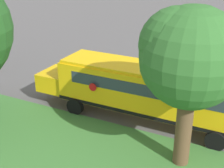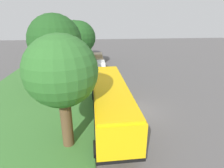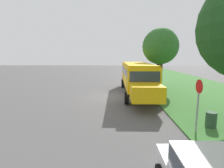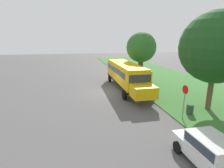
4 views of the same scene
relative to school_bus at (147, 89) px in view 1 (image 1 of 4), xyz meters
name	(u,v)px [view 1 (image 1 of 4)]	position (x,y,z in m)	size (l,w,h in m)	color
ground_plane	(144,97)	(2.69, 1.14, -1.92)	(120.00, 120.00, 0.00)	#565454
school_bus	(147,89)	(0.00, 0.00, 0.00)	(2.84, 12.42, 3.16)	yellow
oak_tree_beside_bus	(187,56)	(-3.01, -2.62, 3.14)	(4.10, 4.13, 7.04)	brown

